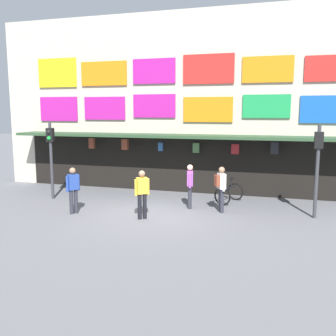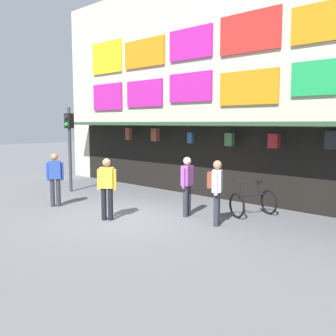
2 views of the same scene
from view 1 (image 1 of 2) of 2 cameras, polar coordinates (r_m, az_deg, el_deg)
name	(u,v)px [view 1 (image 1 of 2)]	position (r m, az deg, el deg)	size (l,w,h in m)	color
ground_plane	(153,214)	(13.55, -2.37, -7.06)	(80.00, 80.00, 0.00)	slate
shopfront	(184,105)	(17.44, 2.41, 9.60)	(18.00, 2.60, 8.00)	beige
traffic_light_near	(51,148)	(16.30, -17.41, 2.87)	(0.32, 0.35, 3.20)	#38383D
traffic_light_far	(318,157)	(13.67, 21.82, 1.61)	(0.29, 0.33, 3.20)	#38383D
bicycle_parked	(229,193)	(15.36, 9.26, -3.78)	(1.09, 1.34, 1.05)	black
pedestrian_in_black	(73,188)	(13.86, -14.23, -2.94)	(0.38, 0.46, 1.68)	#2D2D38
pedestrian_in_purple	(221,186)	(13.74, 8.03, -2.70)	(0.46, 0.48, 1.68)	#2D2D38
pedestrian_in_red	(142,192)	(12.81, -3.97, -3.63)	(0.44, 0.40, 1.68)	black
pedestrian_in_blue	(190,184)	(14.19, 3.35, -2.41)	(0.30, 0.52, 1.68)	#2D2D38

